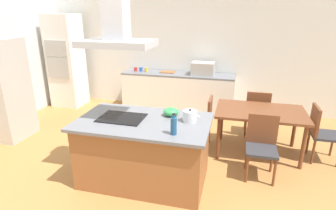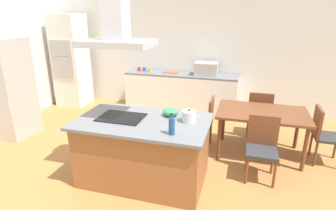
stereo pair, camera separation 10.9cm
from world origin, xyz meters
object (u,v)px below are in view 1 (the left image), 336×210
at_px(coffee_mug_red, 136,69).
at_px(cooktop, 122,118).
at_px(chair_at_left_end, 203,119).
at_px(refrigerator, 1,90).
at_px(wall_oven_stack, 66,61).
at_px(chair_at_right_end, 320,130).
at_px(countertop_microwave, 203,69).
at_px(chair_facing_back_wall, 257,111).
at_px(olive_oil_bottle, 174,126).
at_px(range_hood, 116,25).
at_px(mixing_bowl, 171,112).
at_px(dining_table, 260,115).
at_px(coffee_mug_yellow, 146,70).
at_px(cutting_board, 168,72).
at_px(coffee_mug_blue, 141,69).
at_px(tea_kettle, 190,116).
at_px(chair_facing_island, 262,142).

bearing_deg(coffee_mug_red, cooktop, -72.87).
bearing_deg(chair_at_left_end, refrigerator, -172.21).
distance_m(refrigerator, chair_at_left_end, 3.69).
distance_m(wall_oven_stack, chair_at_right_end, 5.60).
bearing_deg(refrigerator, countertop_microwave, 32.65).
distance_m(countertop_microwave, chair_facing_back_wall, 1.63).
xyz_separation_m(olive_oil_bottle, chair_at_left_end, (0.17, 1.52, -0.50)).
bearing_deg(cooktop, countertop_microwave, 76.09).
xyz_separation_m(chair_at_right_end, range_hood, (-2.79, -1.21, 1.59)).
relative_size(chair_at_left_end, chair_at_right_end, 1.00).
distance_m(countertop_microwave, chair_at_right_end, 2.72).
height_order(cooktop, chair_at_left_end, cooktop).
distance_m(mixing_bowl, coffee_mug_red, 3.02).
bearing_deg(wall_oven_stack, countertop_microwave, 4.04).
bearing_deg(refrigerator, dining_table, 6.23).
distance_m(coffee_mug_red, wall_oven_stack, 1.73).
relative_size(wall_oven_stack, refrigerator, 1.21).
bearing_deg(wall_oven_stack, coffee_mug_yellow, 6.93).
height_order(dining_table, chair_at_left_end, chair_at_left_end).
bearing_deg(cutting_board, chair_facing_back_wall, -28.02).
distance_m(cooktop, coffee_mug_blue, 2.99).
bearing_deg(chair_at_left_end, coffee_mug_blue, 135.56).
height_order(countertop_microwave, coffee_mug_blue, countertop_microwave).
height_order(coffee_mug_blue, wall_oven_stack, wall_oven_stack).
bearing_deg(cutting_board, tea_kettle, -69.99).
relative_size(refrigerator, dining_table, 1.30).
distance_m(coffee_mug_red, refrigerator, 2.80).
height_order(tea_kettle, olive_oil_bottle, olive_oil_bottle).
relative_size(cooktop, tea_kettle, 2.54).
distance_m(cutting_board, wall_oven_stack, 2.50).
height_order(olive_oil_bottle, chair_at_right_end, olive_oil_bottle).
distance_m(coffee_mug_red, chair_at_left_end, 2.52).
bearing_deg(countertop_microwave, tea_kettle, -85.92).
xyz_separation_m(mixing_bowl, cutting_board, (-0.73, 2.68, -0.05)).
bearing_deg(olive_oil_bottle, chair_at_left_end, 83.77).
relative_size(cooktop, dining_table, 0.43).
bearing_deg(chair_facing_island, dining_table, 90.00).
distance_m(mixing_bowl, range_hood, 1.33).
distance_m(wall_oven_stack, chair_facing_back_wall, 4.57).
height_order(coffee_mug_yellow, chair_facing_island, coffee_mug_yellow).
relative_size(cooktop, countertop_microwave, 1.20).
relative_size(coffee_mug_blue, chair_at_left_end, 0.10).
distance_m(chair_facing_island, chair_at_left_end, 1.13).
bearing_deg(tea_kettle, mixing_bowl, 154.56).
xyz_separation_m(wall_oven_stack, chair_at_left_end, (3.55, -1.44, -0.59)).
relative_size(countertop_microwave, coffee_mug_yellow, 5.56).
xyz_separation_m(olive_oil_bottle, coffee_mug_blue, (-1.55, 3.21, -0.07)).
xyz_separation_m(olive_oil_bottle, range_hood, (-0.79, 0.31, 1.09)).
height_order(chair_at_right_end, range_hood, range_hood).
height_order(mixing_bowl, range_hood, range_hood).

